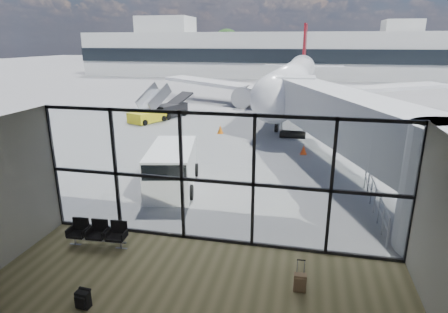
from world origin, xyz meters
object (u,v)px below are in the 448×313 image
at_px(seating_row, 98,232).
at_px(service_van, 172,168).
at_px(suitcase, 300,282).
at_px(mobile_stairs, 148,115).
at_px(backpack, 83,299).
at_px(airliner, 294,79).
at_px(belt_loader, 171,109).

height_order(seating_row, service_van, service_van).
relative_size(suitcase, service_van, 0.19).
bearing_deg(suitcase, seating_row, 168.95).
bearing_deg(mobile_stairs, suitcase, -33.13).
bearing_deg(backpack, service_van, 98.05).
relative_size(airliner, belt_loader, 7.62).
bearing_deg(backpack, mobile_stairs, 113.34).
height_order(suitcase, mobile_stairs, mobile_stairs).
bearing_deg(service_van, mobile_stairs, 105.35).
xyz_separation_m(service_van, mobile_stairs, (-7.11, 13.66, -0.39)).
height_order(seating_row, suitcase, suitcase).
relative_size(seating_row, backpack, 3.85).
relative_size(belt_loader, mobile_stairs, 1.16).
relative_size(seating_row, mobile_stairs, 0.51).
bearing_deg(belt_loader, airliner, 62.71).
bearing_deg(airliner, seating_row, -96.64).
bearing_deg(airliner, backpack, -93.79).
bearing_deg(backpack, suitcase, 23.13).
bearing_deg(suitcase, belt_loader, 115.80).
relative_size(service_van, mobile_stairs, 1.22).
xyz_separation_m(seating_row, backpack, (1.23, -2.92, -0.24)).
distance_m(service_van, mobile_stairs, 15.41).
height_order(backpack, airliner, airliner).
relative_size(suitcase, belt_loader, 0.20).
bearing_deg(belt_loader, mobile_stairs, -92.12).
bearing_deg(suitcase, service_van, 130.96).
xyz_separation_m(seating_row, service_van, (0.65, 5.37, 0.50)).
relative_size(suitcase, airliner, 0.03).
relative_size(backpack, mobile_stairs, 0.13).
distance_m(seating_row, airliner, 31.30).
height_order(seating_row, belt_loader, belt_loader).
bearing_deg(service_van, seating_row, -109.03).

